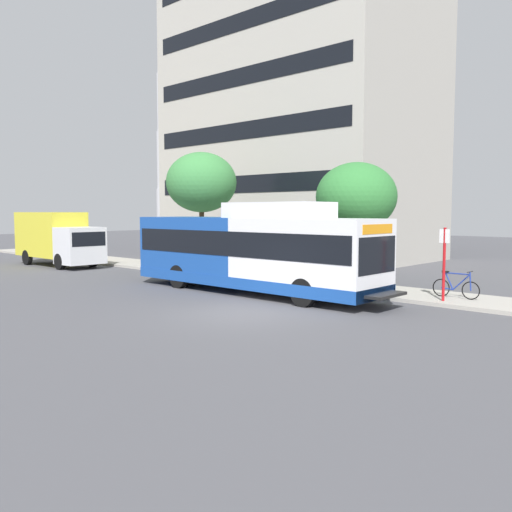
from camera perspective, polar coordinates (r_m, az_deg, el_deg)
ground_plane at (r=23.73m, az=-15.43°, el=-3.44°), size 120.00×120.00×0.00m
sidewalk_curb at (r=26.61m, az=-0.17°, el=-2.24°), size 3.00×56.00×0.14m
transit_bus at (r=21.80m, az=-0.42°, el=0.53°), size 2.58×12.25×3.65m
bus_stop_sign_pole at (r=20.11m, az=19.25°, el=-0.25°), size 0.10×0.36×2.60m
bicycle_parked at (r=21.04m, az=20.35°, el=-3.05°), size 0.52×1.76×1.02m
street_tree_near_stop at (r=24.27m, az=10.53°, el=6.15°), size 3.54×3.54×5.32m
street_tree_mid_block at (r=30.57m, az=-5.79°, el=7.72°), size 3.93×3.93×6.45m
box_truck_background at (r=34.88m, az=-20.23°, el=1.88°), size 2.32×7.01×3.25m
lattice_comm_tower at (r=53.70m, az=-9.96°, el=9.65°), size 1.10×1.10×24.34m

